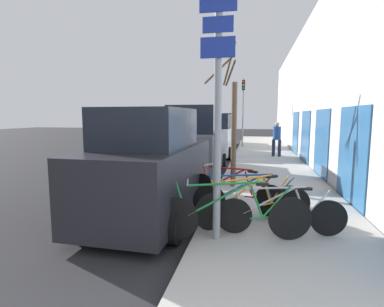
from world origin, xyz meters
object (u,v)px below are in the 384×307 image
(parked_car_1, at_px, (195,143))
(parked_car_2, at_px, (216,137))
(pedestrian_near, at_px, (277,137))
(bicycle_0, at_px, (233,215))
(bicycle_1, at_px, (281,214))
(bicycle_2, at_px, (252,204))
(parked_car_3, at_px, (223,131))
(parked_car_0, at_px, (151,168))
(bicycle_3, at_px, (250,199))
(traffic_light, at_px, (243,103))
(bicycle_4, at_px, (234,192))
(street_tree, at_px, (233,124))
(signpost, at_px, (218,109))

(parked_car_1, relative_size, parked_car_2, 0.97)
(pedestrian_near, bearing_deg, bicycle_0, -81.74)
(bicycle_1, height_order, bicycle_2, bicycle_2)
(bicycle_1, relative_size, parked_car_3, 0.46)
(bicycle_0, distance_m, parked_car_0, 2.28)
(bicycle_2, height_order, bicycle_3, bicycle_2)
(traffic_light, bearing_deg, bicycle_3, -87.32)
(pedestrian_near, distance_m, traffic_light, 5.40)
(bicycle_2, height_order, bicycle_4, bicycle_4)
(bicycle_0, bearing_deg, street_tree, -7.17)
(signpost, bearing_deg, parked_car_0, 141.90)
(parked_car_2, height_order, pedestrian_near, parked_car_2)
(bicycle_1, xyz_separation_m, street_tree, (-1.08, 3.48, 1.42))
(bicycle_0, xyz_separation_m, parked_car_1, (-1.86, 6.37, 0.58))
(pedestrian_near, bearing_deg, parked_car_0, -93.05)
(parked_car_2, xyz_separation_m, street_tree, (1.43, -7.65, 0.89))
(bicycle_1, bearing_deg, parked_car_3, 2.27)
(street_tree, bearing_deg, bicycle_2, -79.14)
(pedestrian_near, height_order, street_tree, street_tree)
(bicycle_0, bearing_deg, signpost, 78.21)
(parked_car_0, height_order, parked_car_1, parked_car_1)
(bicycle_4, relative_size, pedestrian_near, 1.22)
(bicycle_0, distance_m, traffic_light, 15.76)
(bicycle_0, xyz_separation_m, bicycle_4, (-0.08, 1.62, -0.02))
(bicycle_4, height_order, parked_car_1, parked_car_1)
(bicycle_1, bearing_deg, parked_car_1, 16.90)
(parked_car_3, xyz_separation_m, street_tree, (1.57, -12.88, 0.86))
(bicycle_4, bearing_deg, parked_car_3, 36.37)
(bicycle_4, height_order, parked_car_0, parked_car_0)
(parked_car_3, height_order, traffic_light, traffic_light)
(signpost, bearing_deg, bicycle_3, 64.63)
(street_tree, xyz_separation_m, traffic_light, (-0.12, 11.69, 1.09))
(parked_car_1, bearing_deg, bicycle_4, -69.69)
(parked_car_2, distance_m, traffic_light, 4.68)
(bicycle_0, height_order, bicycle_3, bicycle_0)
(street_tree, bearing_deg, bicycle_3, -78.39)
(bicycle_0, relative_size, bicycle_4, 1.19)
(parked_car_1, xyz_separation_m, street_tree, (1.56, -2.50, 0.80))
(bicycle_3, xyz_separation_m, parked_car_0, (-2.11, 0.09, 0.53))
(bicycle_0, distance_m, street_tree, 4.12)
(bicycle_3, xyz_separation_m, bicycle_4, (-0.35, 0.48, 0.01))
(bicycle_2, distance_m, traffic_light, 14.97)
(parked_car_0, relative_size, parked_car_2, 0.96)
(bicycle_3, bearing_deg, bicycle_1, -150.93)
(street_tree, height_order, traffic_light, traffic_light)
(bicycle_4, height_order, street_tree, street_tree)
(bicycle_2, bearing_deg, parked_car_0, 45.71)
(parked_car_3, bearing_deg, bicycle_4, -86.36)
(bicycle_2, relative_size, parked_car_0, 0.47)
(pedestrian_near, bearing_deg, parked_car_1, -110.55)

